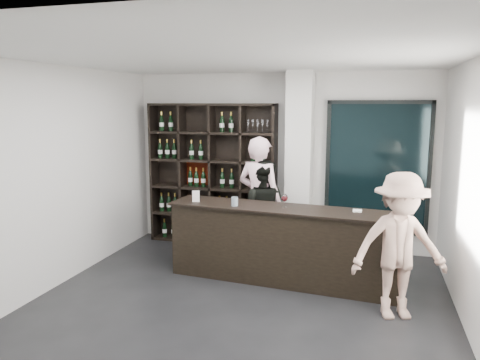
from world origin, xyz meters
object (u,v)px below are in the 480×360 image
(tasting_counter, at_px, (282,245))
(customer, at_px, (399,246))
(wine_shelf, at_px, (212,174))
(taster_pink, at_px, (259,200))
(taster_black, at_px, (263,211))

(tasting_counter, xyz_separation_m, customer, (1.45, -0.70, 0.31))
(wine_shelf, bearing_deg, taster_pink, -35.56)
(wine_shelf, xyz_separation_m, customer, (2.95, -2.17, -0.37))
(taster_pink, bearing_deg, tasting_counter, 139.40)
(wine_shelf, relative_size, taster_black, 1.53)
(tasting_counter, height_order, taster_black, taster_black)
(taster_pink, bearing_deg, wine_shelf, -19.85)
(wine_shelf, relative_size, taster_pink, 1.25)
(taster_black, relative_size, customer, 0.94)
(tasting_counter, relative_size, taster_pink, 1.64)
(wine_shelf, distance_m, taster_pink, 1.25)
(wine_shelf, distance_m, customer, 3.68)
(tasting_counter, relative_size, customer, 1.88)
(tasting_counter, xyz_separation_m, taster_black, (-0.45, 0.75, 0.27))
(customer, bearing_deg, wine_shelf, 125.75)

